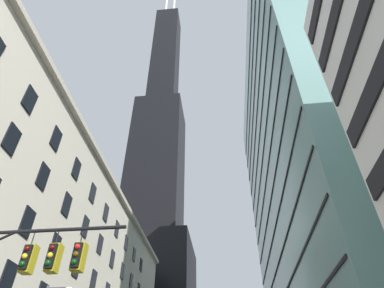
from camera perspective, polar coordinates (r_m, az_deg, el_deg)
station_building at (r=44.60m, az=-27.96°, el=-19.62°), size 17.61×66.49×26.24m
dark_skyscraper at (r=103.36m, az=-6.68°, el=-9.09°), size 23.94×23.94×180.89m
glass_office_midrise at (r=53.30m, az=20.23°, el=-5.23°), size 14.11×49.59×57.92m
traffic_signal_mast at (r=14.19m, az=-28.77°, el=-19.41°), size 7.26×0.63×6.77m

